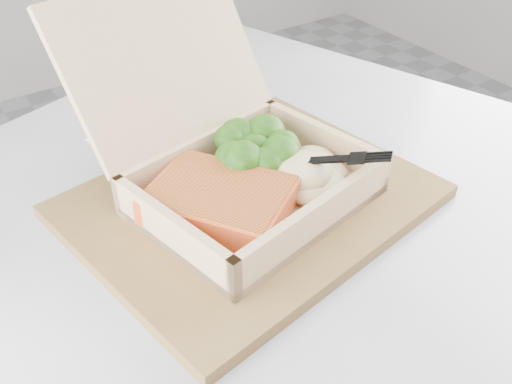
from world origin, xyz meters
TOP-DOWN VIEW (x-y plane):
  - cafe_table at (0.10, 0.00)m, footprint 1.06×1.06m
  - serving_tray at (0.10, 0.05)m, footprint 0.40×0.34m
  - takeout_container at (0.08, 0.09)m, footprint 0.28×0.31m
  - salmon_fillet at (0.05, 0.04)m, footprint 0.16×0.17m
  - broccoli_pile at (0.12, 0.08)m, footprint 0.10×0.10m
  - mashed_potatoes at (0.14, 0.03)m, footprint 0.10×0.09m
  - plastic_fork at (0.13, 0.04)m, footprint 0.11×0.12m
  - receipt at (0.06, 0.23)m, footprint 0.13×0.16m

SIDE VIEW (x-z plane):
  - cafe_table at x=0.10m, z-range 0.18..0.92m
  - receipt at x=0.06m, z-range 0.74..0.74m
  - serving_tray at x=0.10m, z-range 0.74..0.76m
  - salmon_fillet at x=0.05m, z-range 0.77..0.80m
  - mashed_potatoes at x=0.14m, z-range 0.77..0.80m
  - broccoli_pile at x=0.12m, z-range 0.77..0.81m
  - plastic_fork at x=0.13m, z-range 0.79..0.81m
  - takeout_container at x=0.08m, z-range 0.71..0.90m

